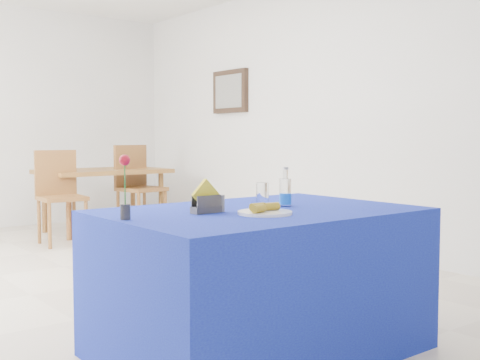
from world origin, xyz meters
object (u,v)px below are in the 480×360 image
object	(u,v)px
plate	(265,213)
chair_bg_left	(59,190)
oak_table	(103,176)
water_bottle	(285,193)
chair_bg_right	(137,181)
blue_table	(260,281)

from	to	relation	value
plate	chair_bg_left	size ratio (longest dim) A/B	0.27
oak_table	chair_bg_left	size ratio (longest dim) A/B	1.48
plate	oak_table	distance (m)	4.70
water_bottle	oak_table	xyz separation A→B (m)	(0.96, 4.32, -0.15)
chair_bg_right	water_bottle	bearing A→B (deg)	-116.96
blue_table	water_bottle	size ratio (longest dim) A/B	7.44
blue_table	water_bottle	xyz separation A→B (m)	(0.20, 0.03, 0.45)
plate	blue_table	xyz separation A→B (m)	(0.11, 0.17, -0.39)
plate	chair_bg_right	xyz separation A→B (m)	(1.60, 4.28, -0.16)
blue_table	chair_bg_right	world-z (taller)	chair_bg_right
blue_table	chair_bg_right	size ratio (longest dim) A/B	1.53
plate	water_bottle	size ratio (longest dim) A/B	1.24
chair_bg_left	chair_bg_right	bearing A→B (deg)	17.73
blue_table	water_bottle	distance (m)	0.50
plate	oak_table	xyz separation A→B (m)	(1.28, 4.52, -0.09)
water_bottle	chair_bg_left	world-z (taller)	chair_bg_left
oak_table	chair_bg_right	world-z (taller)	chair_bg_right
blue_table	chair_bg_right	xyz separation A→B (m)	(1.49, 4.11, 0.22)
plate	water_bottle	distance (m)	0.38
plate	chair_bg_left	distance (m)	4.07
plate	chair_bg_left	bearing A→B (deg)	82.46
water_bottle	chair_bg_right	bearing A→B (deg)	72.53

